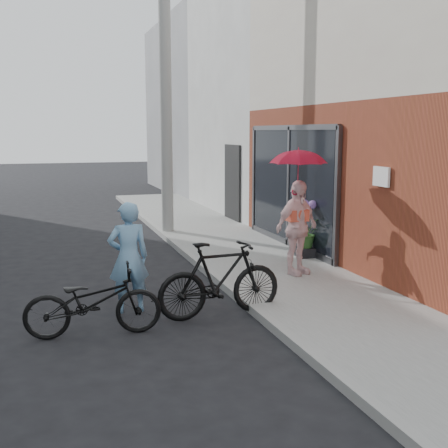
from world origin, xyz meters
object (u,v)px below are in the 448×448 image
kimono_woman (297,228)px  bike_left (93,302)px  bike_right (220,279)px  officer (128,257)px  planter (306,252)px  utility_pole (166,88)px

kimono_woman → bike_left: bearing=-178.5°
bike_left → bike_right: (1.70, 0.21, 0.09)m
officer → planter: 4.18m
officer → planter: officer is taller
bike_left → planter: bike_left is taller
bike_right → planter: size_ratio=5.10×
officer → bike_right: size_ratio=0.89×
bike_right → officer: bearing=58.4°
bike_right → bike_left: bearing=93.6°
bike_right → kimono_woman: bearing=-55.8°
utility_pole → planter: (1.90, -3.65, -3.29)m
utility_pole → officer: bearing=-107.8°
officer → bike_right: bearing=149.8°
utility_pole → bike_left: bearing=-110.2°
officer → bike_left: size_ratio=0.93×
kimono_woman → planter: kimono_woman is taller
utility_pole → planter: size_ratio=20.42×
officer → kimono_woman: 3.02m
bike_right → planter: bike_right is taller
bike_left → kimono_woman: kimono_woman is taller
bike_right → kimono_woman: size_ratio=1.10×
officer → kimono_woman: kimono_woman is taller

